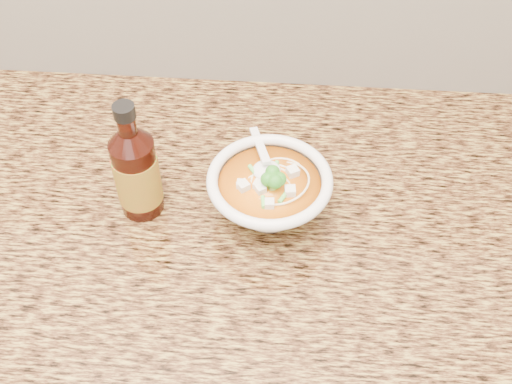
{
  "coord_description": "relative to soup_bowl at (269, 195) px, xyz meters",
  "views": [
    {
      "loc": [
        0.24,
        1.04,
        1.67
      ],
      "look_at": [
        0.2,
        1.66,
        0.95
      ],
      "focal_mm": 45.0,
      "sensor_mm": 36.0,
      "label": 1
    }
  ],
  "objects": [
    {
      "name": "soup_bowl",
      "position": [
        0.0,
        0.0,
        0.0
      ],
      "size": [
        0.19,
        0.21,
        0.1
      ],
      "rotation": [
        0.0,
        0.0,
        0.16
      ],
      "color": "white",
      "rests_on": "counter_slab"
    },
    {
      "name": "counter_slab",
      "position": [
        -0.22,
        0.01,
        -0.06
      ],
      "size": [
        4.0,
        0.68,
        0.04
      ],
      "primitive_type": "cube",
      "color": "olive",
      "rests_on": "cabinet"
    },
    {
      "name": "cabinet",
      "position": [
        -0.22,
        0.01,
        -0.51
      ],
      "size": [
        4.0,
        0.65,
        0.86
      ],
      "primitive_type": "cube",
      "color": "black",
      "rests_on": "ground"
    },
    {
      "name": "hot_sauce_bottle",
      "position": [
        -0.2,
        -0.0,
        0.03
      ],
      "size": [
        0.09,
        0.09,
        0.21
      ],
      "rotation": [
        0.0,
        0.0,
        -0.42
      ],
      "color": "#3D1008",
      "rests_on": "counter_slab"
    }
  ]
}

